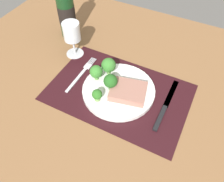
{
  "coord_description": "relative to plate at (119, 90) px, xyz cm",
  "views": [
    {
      "loc": [
        20.46,
        -45.05,
        60.19
      ],
      "look_at": [
        -1.56,
        -1.9,
        1.9
      ],
      "focal_mm": 36.16,
      "sensor_mm": 36.0,
      "label": 1
    }
  ],
  "objects": [
    {
      "name": "broccoli_back_left",
      "position": [
        -2.46,
        -1.2,
        4.58
      ],
      "size": [
        4.63,
        4.63,
        6.2
      ],
      "color": "#5B8942",
      "rests_on": "plate"
    },
    {
      "name": "broccoli_near_steak",
      "position": [
        -8.97,
        0.74,
        4.16
      ],
      "size": [
        4.51,
        4.51,
        5.71
      ],
      "color": "#5B8942",
      "rests_on": "plate"
    },
    {
      "name": "ground_plane",
      "position": [
        0.0,
        0.0,
        -2.6
      ],
      "size": [
        140.0,
        110.0,
        3.0
      ],
      "primitive_type": "cube",
      "color": "brown"
    },
    {
      "name": "knife",
      "position": [
        16.35,
        0.53,
        -0.5
      ],
      "size": [
        1.8,
        23.0,
        0.8
      ],
      "rotation": [
        0.0,
        0.0,
        -0.06
      ],
      "color": "black",
      "rests_on": "placemat"
    },
    {
      "name": "broccoli_center",
      "position": [
        -4.16,
        -7.28,
        3.3
      ],
      "size": [
        3.36,
        3.36,
        4.39
      ],
      "color": "#6B994C",
      "rests_on": "plate"
    },
    {
      "name": "broccoli_near_fork",
      "position": [
        -6.5,
        5.13,
        4.58
      ],
      "size": [
        5.1,
        5.1,
        6.41
      ],
      "color": "#5B8942",
      "rests_on": "plate"
    },
    {
      "name": "placemat",
      "position": [
        0.0,
        0.0,
        -0.95
      ],
      "size": [
        47.57,
        31.09,
        0.3
      ],
      "primitive_type": "cube",
      "color": "black",
      "rests_on": "ground_plane"
    },
    {
      "name": "wine_glass",
      "position": [
        -24.45,
        10.22,
        8.49
      ],
      "size": [
        6.89,
        6.89,
        14.05
      ],
      "color": "silver",
      "rests_on": "ground_plane"
    },
    {
      "name": "wine_bottle",
      "position": [
        -33.38,
        20.0,
        10.5
      ],
      "size": [
        6.96,
        6.96,
        32.04
      ],
      "color": "#143819",
      "rests_on": "ground_plane"
    },
    {
      "name": "fork",
      "position": [
        -15.83,
        1.42,
        -0.55
      ],
      "size": [
        2.4,
        19.2,
        0.5
      ],
      "rotation": [
        0.0,
        0.0,
        -0.02
      ],
      "color": "silver",
      "rests_on": "placemat"
    },
    {
      "name": "plate",
      "position": [
        0.0,
        0.0,
        0.0
      ],
      "size": [
        24.77,
        24.77,
        1.6
      ],
      "primitive_type": "cylinder",
      "color": "white",
      "rests_on": "placemat"
    },
    {
      "name": "steak",
      "position": [
        3.69,
        -0.54,
        2.05
      ],
      "size": [
        13.43,
        11.72,
        2.49
      ],
      "primitive_type": "cube",
      "rotation": [
        0.0,
        0.0,
        0.22
      ],
      "color": "#9E6B5B",
      "rests_on": "plate"
    }
  ]
}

